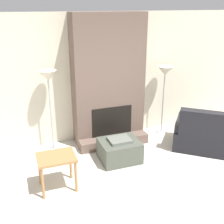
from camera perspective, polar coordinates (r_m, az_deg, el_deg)
The scene contains 8 objects.
ground_plane at distance 4.18m, azimuth 11.76°, elevation -20.29°, with size 24.00×24.00×0.00m, color beige.
wall_back at distance 5.88m, azimuth -1.61°, elevation 7.04°, with size 7.74×0.06×2.60m, color beige.
fireplace at distance 5.65m, azimuth -0.73°, elevation 5.87°, with size 1.43×0.70×2.60m.
ottoman at distance 5.24m, azimuth 1.52°, elevation -7.75°, with size 0.72×0.60×0.44m.
armchair at distance 5.88m, azimuth 17.59°, elevation -4.63°, with size 1.32×1.30×0.89m.
side_table at distance 4.45m, azimuth -11.22°, elevation -9.90°, with size 0.58×0.47×0.57m.
floor_lamp_left at distance 5.31m, azimuth -12.82°, elevation 5.98°, with size 0.34×0.34×1.61m.
floor_lamp_right at distance 6.12m, azimuth 10.70°, elevation 7.23°, with size 0.34×0.34×1.50m.
Camera 1 is at (-1.80, -2.59, 2.74)m, focal length 45.00 mm.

